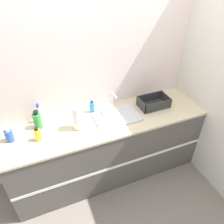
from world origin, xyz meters
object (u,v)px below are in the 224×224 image
(dish_rack, at_px, (153,103))
(bottle_blue, at_px, (9,135))
(sink, at_px, (117,116))
(soap_dispenser, at_px, (92,107))
(paper_towel_roll, at_px, (78,118))
(bottle_yellow, at_px, (38,135))
(bottle_clear, at_px, (40,114))
(bottle_green, at_px, (37,120))

(dish_rack, xyz_separation_m, bottle_blue, (-1.69, 0.01, 0.03))
(bottle_blue, bearing_deg, dish_rack, -0.30)
(sink, xyz_separation_m, dish_rack, (0.52, 0.04, 0.03))
(soap_dispenser, bearing_deg, bottle_blue, -170.33)
(paper_towel_roll, relative_size, bottle_yellow, 1.70)
(bottle_yellow, bearing_deg, bottle_clear, 77.65)
(paper_towel_roll, height_order, soap_dispenser, paper_towel_roll)
(paper_towel_roll, bearing_deg, bottle_yellow, -176.28)
(dish_rack, bearing_deg, soap_dispenser, 167.33)
(bottle_yellow, distance_m, bottle_blue, 0.29)
(paper_towel_roll, bearing_deg, bottle_green, 156.22)
(bottle_green, height_order, soap_dispenser, bottle_green)
(bottle_green, xyz_separation_m, soap_dispenser, (0.64, 0.05, -0.03))
(bottle_green, relative_size, bottle_blue, 1.36)
(dish_rack, bearing_deg, bottle_blue, 179.70)
(sink, xyz_separation_m, paper_towel_roll, (-0.47, -0.02, 0.13))
(dish_rack, xyz_separation_m, soap_dispenser, (-0.75, 0.17, 0.03))
(sink, bearing_deg, bottle_green, 169.92)
(bottle_yellow, xyz_separation_m, soap_dispenser, (0.67, 0.26, -0.00))
(bottle_green, xyz_separation_m, bottle_clear, (0.04, 0.09, 0.01))
(dish_rack, xyz_separation_m, bottle_green, (-1.40, 0.12, 0.05))
(sink, distance_m, bottle_yellow, 0.91)
(dish_rack, relative_size, bottle_green, 1.65)
(bottle_yellow, distance_m, soap_dispenser, 0.72)
(paper_towel_roll, xyz_separation_m, bottle_green, (-0.41, 0.18, -0.05))
(bottle_yellow, relative_size, bottle_green, 0.75)
(bottle_yellow, relative_size, bottle_blue, 1.02)
(sink, height_order, bottle_yellow, sink)
(dish_rack, height_order, bottle_clear, bottle_clear)
(paper_towel_roll, bearing_deg, bottle_blue, 174.24)
(bottle_blue, bearing_deg, bottle_yellow, -20.15)
(dish_rack, bearing_deg, bottle_green, 175.19)
(sink, bearing_deg, bottle_blue, 177.70)
(paper_towel_roll, xyz_separation_m, bottle_blue, (-0.71, 0.07, -0.07))
(dish_rack, bearing_deg, bottle_yellow, -176.37)
(bottle_clear, height_order, soap_dispenser, bottle_clear)
(bottle_blue, bearing_deg, sink, -2.30)
(bottle_green, bearing_deg, dish_rack, -4.81)
(dish_rack, relative_size, bottle_blue, 2.24)
(soap_dispenser, bearing_deg, bottle_green, -175.41)
(bottle_yellow, distance_m, bottle_green, 0.21)
(sink, height_order, paper_towel_roll, paper_towel_roll)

